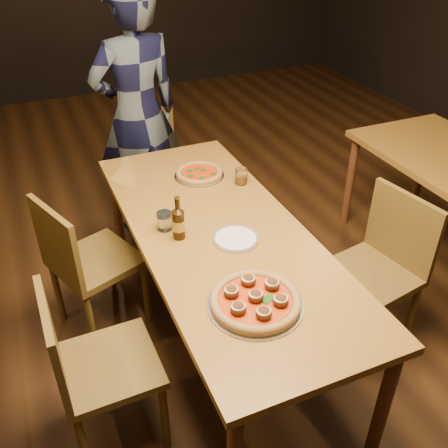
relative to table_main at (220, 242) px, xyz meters
name	(u,v)px	position (x,y,z in m)	size (l,w,h in m)	color
ground	(221,337)	(0.00, 0.00, -0.68)	(9.00, 9.00, 0.00)	black
table_main	(220,242)	(0.00, 0.00, 0.00)	(0.80, 2.00, 0.75)	brown
chair_main_nw	(108,364)	(-0.67, -0.34, -0.23)	(0.42, 0.42, 0.89)	brown
chair_main_sw	(96,260)	(-0.58, 0.41, -0.23)	(0.42, 0.42, 0.91)	brown
chair_main_e	(369,274)	(0.73, -0.30, -0.22)	(0.43, 0.43, 0.92)	brown
chair_end	(164,173)	(0.08, 1.24, -0.23)	(0.42, 0.42, 0.90)	brown
pizza_meatball	(255,300)	(-0.08, -0.55, 0.10)	(0.39, 0.39, 0.07)	#B7B7BF
pizza_margherita	(199,173)	(0.11, 0.57, 0.09)	(0.29, 0.29, 0.04)	#B7B7BF
plate_stack	(236,239)	(0.03, -0.11, 0.08)	(0.21, 0.21, 0.02)	white
beer_bottle	(178,224)	(-0.20, 0.02, 0.15)	(0.06, 0.06, 0.22)	black
water_glass	(164,221)	(-0.25, 0.12, 0.12)	(0.07, 0.07, 0.09)	white
amber_glass	(241,176)	(0.30, 0.40, 0.12)	(0.07, 0.07, 0.09)	#905110
diner	(137,114)	(-0.04, 1.37, 0.20)	(0.64, 0.42, 1.75)	black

